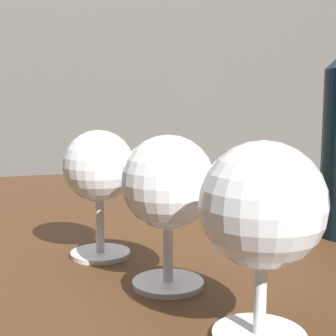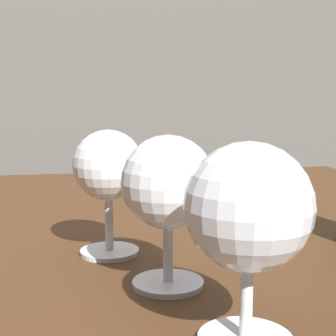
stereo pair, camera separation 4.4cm
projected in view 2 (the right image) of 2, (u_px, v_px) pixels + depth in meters
dining_table at (87, 294)px, 0.68m from camera, size 1.17×0.92×0.74m
wine_glass_rose at (248, 210)px, 0.34m from camera, size 0.09×0.09×0.14m
wine_glass_white at (168, 186)px, 0.45m from camera, size 0.08×0.08×0.14m
wine_glass_pinot at (108, 169)px, 0.54m from camera, size 0.08×0.08×0.14m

